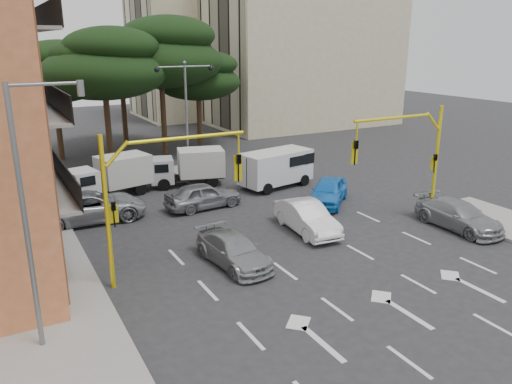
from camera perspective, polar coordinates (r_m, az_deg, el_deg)
ground at (r=22.08m, az=7.78°, el=-7.85°), size 120.00×120.00×0.00m
median_strip at (r=35.41m, az=-7.66°, el=1.85°), size 1.40×6.00×0.15m
apartment_beige_near at (r=57.73m, az=5.30°, el=17.01°), size 20.20×12.15×18.70m
apartment_beige_far at (r=65.03m, az=-6.25°, el=16.09°), size 16.20×12.15×16.70m
pine_left_near at (r=38.86m, az=-17.01°, el=13.87°), size 9.15×9.15×10.23m
pine_center at (r=42.08m, az=-10.81°, el=15.42°), size 9.98×9.98×11.16m
pine_left_far at (r=42.33m, az=-22.17°, el=12.63°), size 8.32×8.32×9.30m
pine_right at (r=45.43m, az=-6.57°, el=13.06°), size 7.49×7.49×8.37m
pine_back at (r=46.35m, az=-15.19°, el=14.39°), size 9.15×9.15×10.23m
signal_mast_right at (r=26.65m, az=17.47°, el=4.65°), size 5.79×0.37×6.00m
signal_mast_left at (r=19.49m, az=-11.73°, el=0.76°), size 5.79×0.37×6.00m
street_lamp_left at (r=15.67m, az=-24.36°, el=-1.21°), size 2.08×0.20×8.00m
street_lamp_center at (r=34.42m, az=-8.01°, el=10.48°), size 4.16×0.36×7.77m
car_white_hatch at (r=25.03m, az=5.81°, el=-2.90°), size 1.96×4.64×1.49m
car_blue_compact at (r=29.47m, az=8.27°, el=0.11°), size 4.48×4.35×1.52m
car_silver_wagon at (r=21.40m, az=-2.61°, el=-6.65°), size 2.19×4.55×1.28m
car_silver_cross_a at (r=27.74m, az=-18.27°, el=-1.59°), size 5.80×2.82×1.59m
car_silver_cross_b at (r=28.54m, az=-6.06°, el=-0.39°), size 4.51×2.07×1.50m
car_silver_parked at (r=27.34m, az=22.14°, el=-2.48°), size 2.04×4.85×1.40m
van_white at (r=32.50m, az=2.27°, el=2.68°), size 5.14×3.03×2.41m
box_truck_a at (r=31.66m, az=-16.31°, el=1.65°), size 5.30×3.09×2.45m
box_truck_b at (r=33.11m, az=-7.79°, el=2.78°), size 5.22×3.24×2.39m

